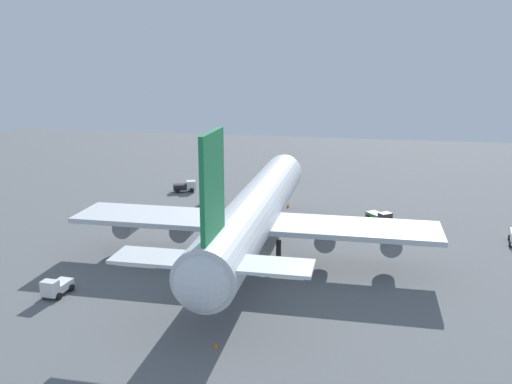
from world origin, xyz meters
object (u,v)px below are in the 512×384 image
maintenance_van (186,186)px  catering_truck (56,287)px  safety_cone_nose (288,205)px  safety_cone_tail (216,345)px  pushback_tractor (210,199)px  cargo_loader (380,216)px  cargo_airplane (256,211)px

maintenance_van → catering_truck: bearing=-178.7°
catering_truck → safety_cone_nose: 49.37m
safety_cone_tail → pushback_tractor: bearing=16.7°
cargo_loader → safety_cone_nose: 17.98m
cargo_airplane → safety_cone_nose: size_ratio=75.18×
safety_cone_tail → cargo_loader: bearing=-19.6°
maintenance_van → safety_cone_nose: (-7.77, -22.83, -0.77)m
pushback_tractor → safety_cone_nose: bearing=-86.6°
pushback_tractor → cargo_loader: bearing=-99.6°
cargo_airplane → safety_cone_tail: bearing=-177.2°
catering_truck → cargo_loader: 54.12m
catering_truck → safety_cone_nose: catering_truck is taller
cargo_airplane → safety_cone_tail: size_ratio=97.06×
catering_truck → safety_cone_tail: 23.49m
cargo_airplane → catering_truck: (-18.14, 20.80, -5.56)m
pushback_tractor → maintenance_van: bearing=41.9°
cargo_airplane → pushback_tractor: size_ratio=13.51×
cargo_airplane → maintenance_van: cargo_airplane is taller
cargo_airplane → maintenance_van: bearing=32.9°
pushback_tractor → safety_cone_nose: size_ratio=5.56×
catering_truck → pushback_tractor: bearing=-8.6°
cargo_loader → safety_cone_tail: 48.96m
cargo_loader → pushback_tractor: size_ratio=1.18×
catering_truck → cargo_loader: catering_truck is taller
cargo_loader → pushback_tractor: (5.41, 31.88, 0.03)m
catering_truck → maintenance_van: (52.14, 1.18, 0.08)m
safety_cone_nose → cargo_airplane: bearing=178.1°
safety_cone_nose → catering_truck: bearing=154.0°
cargo_airplane → catering_truck: 28.15m
catering_truck → cargo_airplane: bearing=-48.9°
cargo_airplane → maintenance_van: 40.85m
cargo_loader → pushback_tractor: bearing=80.4°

